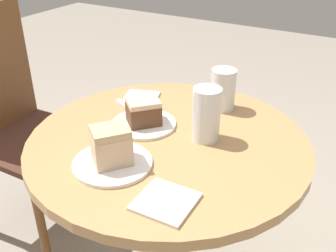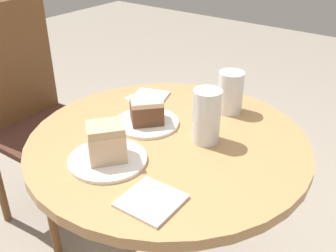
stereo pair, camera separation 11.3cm
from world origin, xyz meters
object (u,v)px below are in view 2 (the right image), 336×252
object	(u,v)px
plate_far	(108,159)
cake_slice_far	(106,142)
chair	(37,116)
cake_slice_near	(147,110)
glass_water	(206,119)
plate_near	(147,123)
glass_lemonade	(230,94)

from	to	relation	value
plate_far	cake_slice_far	size ratio (longest dim) A/B	1.68
chair	cake_slice_far	bearing A→B (deg)	-112.54
chair	plate_far	xyz separation A→B (m)	(-0.29, -0.74, 0.23)
cake_slice_near	glass_water	distance (m)	0.20
plate_near	glass_water	world-z (taller)	glass_water
cake_slice_far	cake_slice_near	bearing A→B (deg)	12.08
plate_near	cake_slice_far	bearing A→B (deg)	-167.92
plate_near	glass_water	xyz separation A→B (m)	(0.02, -0.20, 0.06)
plate_far	glass_lemonade	world-z (taller)	glass_lemonade
plate_near	glass_lemonade	world-z (taller)	glass_lemonade
chair	plate_near	size ratio (longest dim) A/B	5.03
plate_far	cake_slice_near	xyz separation A→B (m)	(0.22, 0.05, 0.04)
chair	cake_slice_far	distance (m)	0.85
plate_near	cake_slice_near	bearing A→B (deg)	0.00
cake_slice_far	plate_far	bearing A→B (deg)	14.04
plate_far	glass_water	size ratio (longest dim) A/B	1.32
cake_slice_near	glass_water	xyz separation A→B (m)	(0.02, -0.20, 0.02)
plate_far	cake_slice_far	bearing A→B (deg)	-165.96
chair	plate_near	world-z (taller)	chair
cake_slice_near	cake_slice_far	xyz separation A→B (m)	(-0.22, -0.05, 0.01)
chair	cake_slice_near	xyz separation A→B (m)	(-0.07, -0.70, 0.27)
glass_water	plate_near	bearing A→B (deg)	96.88
cake_slice_near	glass_water	bearing A→B (deg)	-83.12
plate_near	cake_slice_far	distance (m)	0.23
cake_slice_far	glass_water	world-z (taller)	glass_water
plate_near	plate_far	bearing A→B (deg)	-167.92
cake_slice_far	glass_lemonade	distance (m)	0.47
plate_near	glass_lemonade	bearing A→B (deg)	-34.91
plate_near	cake_slice_far	xyz separation A→B (m)	(-0.22, -0.05, 0.05)
plate_near	glass_lemonade	xyz separation A→B (m)	(0.23, -0.16, 0.06)
plate_near	cake_slice_near	world-z (taller)	cake_slice_near
plate_near	cake_slice_near	distance (m)	0.04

